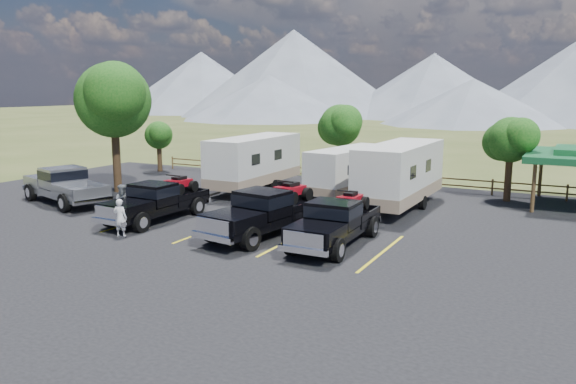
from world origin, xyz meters
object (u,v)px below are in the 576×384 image
at_px(trailer_left, 254,163).
at_px(trailer_right, 400,175).
at_px(trailer_center, 349,172).
at_px(pickup_silver, 65,185).
at_px(person_a, 120,218).
at_px(person_b, 123,203).
at_px(rig_right, 336,221).
at_px(rig_left, 157,200).
at_px(rig_center, 266,211).
at_px(tree_big_nw, 113,100).

relative_size(trailer_left, trailer_right, 0.98).
distance_m(trailer_left, trailer_center, 6.03).
relative_size(trailer_left, trailer_center, 1.15).
relative_size(trailer_left, pickup_silver, 1.37).
relative_size(trailer_center, trailer_right, 0.85).
height_order(trailer_left, person_a, trailer_left).
bearing_deg(trailer_right, trailer_left, 175.09).
height_order(trailer_center, person_b, trailer_center).
bearing_deg(rig_right, trailer_right, 87.67).
height_order(rig_left, person_a, rig_left).
xyz_separation_m(trailer_center, person_a, (-5.37, -12.80, -0.68)).
bearing_deg(trailer_left, trailer_center, 6.14).
bearing_deg(rig_center, tree_big_nw, 169.13).
bearing_deg(rig_center, rig_right, 7.98).
relative_size(trailer_center, person_b, 4.61).
xyz_separation_m(rig_center, person_a, (-5.39, -3.12, -0.24)).
relative_size(rig_center, rig_right, 1.12).
height_order(person_a, person_b, person_b).
xyz_separation_m(rig_right, person_a, (-8.64, -3.07, -0.16)).
height_order(tree_big_nw, trailer_left, tree_big_nw).
height_order(trailer_center, person_a, trailer_center).
relative_size(rig_left, rig_right, 1.00).
xyz_separation_m(tree_big_nw, rig_right, (16.50, -4.81, -4.57)).
height_order(rig_left, pickup_silver, rig_left).
bearing_deg(person_a, tree_big_nw, -58.70).
bearing_deg(person_a, pickup_silver, -39.84).
height_order(rig_right, trailer_center, trailer_center).
bearing_deg(pickup_silver, trailer_left, 156.00).
distance_m(trailer_center, pickup_silver, 15.89).
height_order(pickup_silver, person_a, pickup_silver).
xyz_separation_m(trailer_left, pickup_silver, (-7.11, -8.32, -0.71)).
xyz_separation_m(trailer_center, trailer_right, (3.50, -1.69, 0.28)).
bearing_deg(rig_center, trailer_right, 75.36).
height_order(trailer_left, trailer_right, trailer_right).
relative_size(rig_center, trailer_center, 0.83).
bearing_deg(tree_big_nw, person_a, -45.07).
relative_size(tree_big_nw, person_a, 4.77).
distance_m(tree_big_nw, rig_left, 9.82).
bearing_deg(trailer_right, trailer_center, 155.39).
xyz_separation_m(rig_left, person_a, (0.61, -3.08, -0.16)).
relative_size(trailer_left, person_b, 5.32).
relative_size(rig_left, person_b, 3.43).
bearing_deg(tree_big_nw, rig_center, -19.76).
height_order(trailer_right, pickup_silver, trailer_right).
distance_m(rig_right, pickup_silver, 16.38).
xyz_separation_m(rig_left, trailer_right, (9.49, 8.03, 0.80)).
xyz_separation_m(rig_left, person_b, (-1.17, -1.04, -0.08)).
distance_m(trailer_center, trailer_right, 3.89).
bearing_deg(trailer_center, pickup_silver, -137.27).
height_order(pickup_silver, person_b, pickup_silver).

